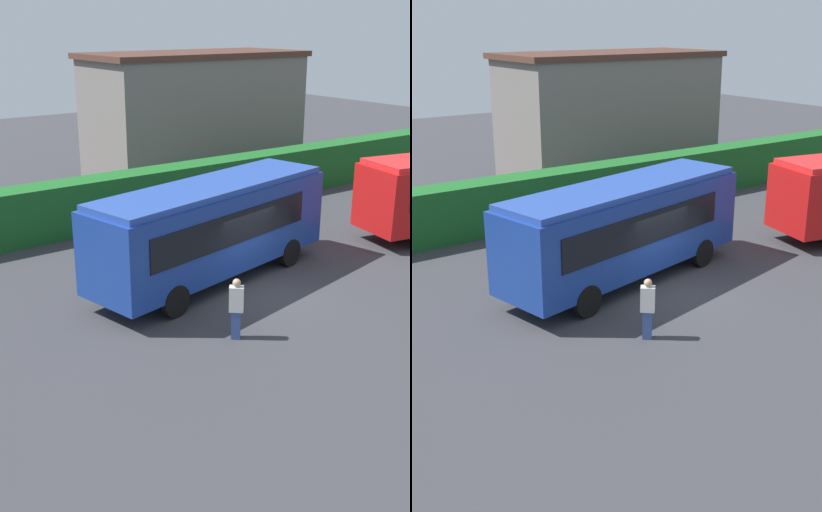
# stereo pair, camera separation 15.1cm
# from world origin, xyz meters

# --- Properties ---
(ground_plane) EXTENTS (86.62, 86.62, 0.00)m
(ground_plane) POSITION_xyz_m (0.00, 0.00, 0.00)
(ground_plane) COLOR #38383D
(bus_blue) EXTENTS (9.60, 4.30, 3.34)m
(bus_blue) POSITION_xyz_m (-0.67, 1.60, 1.91)
(bus_blue) COLOR navy
(bus_blue) RESTS_ON ground_plane
(person_right) EXTENTS (0.47, 0.45, 1.76)m
(person_right) POSITION_xyz_m (-2.66, -2.23, 0.94)
(person_right) COLOR #334C8C
(person_right) RESTS_ON ground_plane
(hedge_row) EXTENTS (55.31, 1.43, 2.17)m
(hedge_row) POSITION_xyz_m (0.00, 9.06, 1.09)
(hedge_row) COLOR #1B5F23
(hedge_row) RESTS_ON ground_plane
(depot_building) EXTENTS (12.29, 5.68, 6.67)m
(depot_building) POSITION_xyz_m (8.37, 15.61, 3.35)
(depot_building) COLOR slate
(depot_building) RESTS_ON ground_plane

